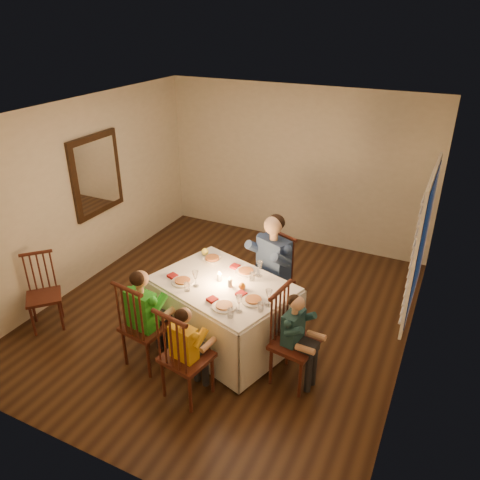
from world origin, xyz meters
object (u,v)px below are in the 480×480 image
at_px(child_green, 149,361).
at_px(chair_near_right, 189,393).
at_px(adult, 270,313).
at_px(child_yellow, 189,393).
at_px(chair_extra, 50,325).
at_px(serving_bowl, 212,260).
at_px(child_teal, 292,379).
at_px(chair_near_left, 149,361).
at_px(chair_end, 292,379).
at_px(dining_table, 223,300).
at_px(chair_adult, 270,313).

bearing_deg(child_green, chair_near_right, 170.11).
distance_m(adult, child_yellow, 1.73).
bearing_deg(chair_extra, serving_bowl, -14.59).
xyz_separation_m(child_yellow, child_teal, (0.91, 0.67, 0.00)).
bearing_deg(chair_near_left, chair_end, -155.46).
bearing_deg(dining_table, child_green, -111.77).
distance_m(chair_near_right, child_teal, 1.13).
bearing_deg(chair_adult, child_green, -98.94).
xyz_separation_m(dining_table, serving_bowl, (-0.35, 0.38, 0.26)).
relative_size(chair_extra, child_yellow, 0.91).
bearing_deg(child_teal, chair_adult, 41.66).
bearing_deg(child_yellow, chair_near_left, -8.42).
xyz_separation_m(chair_end, chair_extra, (-3.12, -0.45, 0.00)).
relative_size(child_green, serving_bowl, 5.56).
bearing_deg(dining_table, serving_bowl, 149.59).
relative_size(chair_near_left, chair_end, 1.00).
distance_m(dining_table, chair_end, 1.18).
relative_size(chair_adult, chair_extra, 1.13).
distance_m(adult, serving_bowl, 1.13).
distance_m(adult, child_teal, 1.25).
height_order(chair_near_left, adult, adult).
bearing_deg(child_teal, serving_bowl, 71.71).
bearing_deg(chair_end, child_yellow, 134.39).
relative_size(chair_extra, child_green, 0.82).
bearing_deg(chair_near_right, chair_near_left, -8.42).
distance_m(child_green, child_teal, 1.64).
distance_m(dining_table, chair_near_right, 1.12).
relative_size(chair_extra, serving_bowl, 4.53).
bearing_deg(serving_bowl, child_yellow, -72.10).
bearing_deg(dining_table, chair_end, 1.51).
relative_size(chair_near_right, adult, 0.79).
height_order(dining_table, chair_end, dining_table).
relative_size(dining_table, chair_extra, 1.85).
relative_size(dining_table, chair_end, 1.64).
bearing_deg(child_teal, chair_end, 0.00).
relative_size(child_teal, serving_bowl, 4.98).
bearing_deg(child_yellow, chair_end, -133.30).
bearing_deg(child_teal, chair_near_left, 113.69).
relative_size(chair_near_right, chair_extra, 1.13).
relative_size(child_yellow, child_teal, 1.00).
relative_size(chair_near_left, child_yellow, 1.02).
bearing_deg(chair_end, serving_bowl, 71.71).
bearing_deg(chair_near_left, serving_bowl, -93.55).
height_order(chair_near_right, adult, adult).
relative_size(chair_adult, serving_bowl, 5.10).
xyz_separation_m(chair_extra, child_green, (1.54, -0.00, 0.00)).
xyz_separation_m(chair_near_left, chair_extra, (-1.54, 0.00, 0.00)).
distance_m(chair_near_left, chair_near_right, 0.71).
relative_size(dining_table, child_green, 1.51).
xyz_separation_m(chair_adult, chair_near_left, (-0.88, -1.49, 0.00)).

